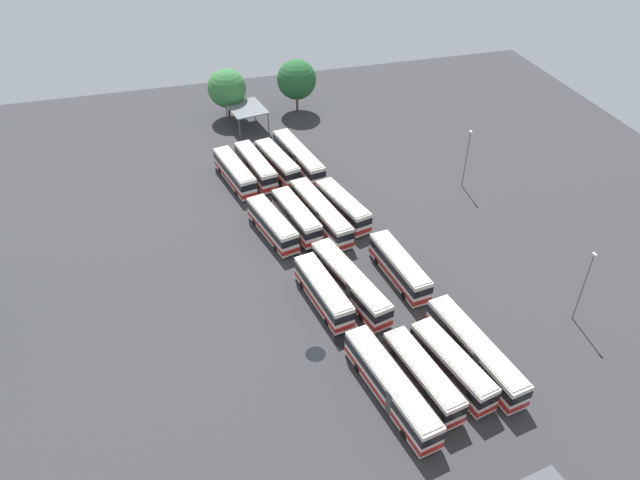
# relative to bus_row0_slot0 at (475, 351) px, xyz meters

# --- Properties ---
(ground_plane) EXTENTS (125.73, 125.73, 0.00)m
(ground_plane) POSITION_rel_bus_row0_slot0_xyz_m (21.80, 9.13, -1.89)
(ground_plane) COLOR #333335
(bus_row0_slot0) EXTENTS (15.00, 4.90, 3.58)m
(bus_row0_slot0) POSITION_rel_bus_row0_slot0_xyz_m (0.00, 0.00, 0.00)
(bus_row0_slot0) COLOR silver
(bus_row0_slot0) RESTS_ON ground_plane
(bus_row0_slot1) EXTENTS (11.77, 5.01, 3.58)m
(bus_row0_slot1) POSITION_rel_bus_row0_slot0_xyz_m (-1.12, 3.26, -0.00)
(bus_row0_slot1) COLOR silver
(bus_row0_slot1) RESTS_ON ground_plane
(bus_row0_slot2) EXTENTS (11.72, 4.59, 3.58)m
(bus_row0_slot2) POSITION_rel_bus_row0_slot0_xyz_m (-1.62, 6.82, -0.00)
(bus_row0_slot2) COLOR silver
(bus_row0_slot2) RESTS_ON ground_plane
(bus_row0_slot3) EXTENTS (15.00, 5.23, 3.58)m
(bus_row0_slot3) POSITION_rel_bus_row0_slot0_xyz_m (-2.03, 10.37, 0.00)
(bus_row0_slot3) COLOR silver
(bus_row0_slot3) RESTS_ON ground_plane
(bus_row1_slot0) EXTENTS (11.89, 4.00, 3.58)m
(bus_row1_slot0) POSITION_rel_bus_row0_slot0_xyz_m (15.26, 2.56, -0.00)
(bus_row1_slot0) COLOR silver
(bus_row1_slot0) RESTS_ON ground_plane
(bus_row1_slot2) EXTENTS (14.97, 5.93, 3.58)m
(bus_row1_slot2) POSITION_rel_bus_row0_slot0_xyz_m (14.08, 9.40, 0.00)
(bus_row1_slot2) COLOR silver
(bus_row1_slot2) RESTS_ON ground_plane
(bus_row1_slot3) EXTENTS (11.66, 4.41, 3.58)m
(bus_row1_slot3) POSITION_rel_bus_row0_slot0_xyz_m (13.47, 12.94, -0.00)
(bus_row1_slot3) COLOR silver
(bus_row1_slot3) RESTS_ON ground_plane
(bus_row2_slot0) EXTENTS (11.56, 5.21, 3.58)m
(bus_row2_slot0) POSITION_rel_bus_row0_slot0_xyz_m (30.14, 5.25, -0.00)
(bus_row2_slot0) COLOR silver
(bus_row2_slot0) RESTS_ON ground_plane
(bus_row2_slot1) EXTENTS (15.00, 5.35, 3.58)m
(bus_row2_slot1) POSITION_rel_bus_row0_slot0_xyz_m (29.38, 8.72, 0.00)
(bus_row2_slot1) COLOR silver
(bus_row2_slot1) RESTS_ON ground_plane
(bus_row2_slot2) EXTENTS (11.55, 4.68, 3.58)m
(bus_row2_slot2) POSITION_rel_bus_row0_slot0_xyz_m (29.46, 12.22, -0.00)
(bus_row2_slot2) COLOR silver
(bus_row2_slot2) RESTS_ON ground_plane
(bus_row2_slot3) EXTENTS (11.44, 5.11, 3.58)m
(bus_row2_slot3) POSITION_rel_bus_row0_slot0_xyz_m (28.50, 15.85, -0.00)
(bus_row2_slot3) COLOR silver
(bus_row2_slot3) RESTS_ON ground_plane
(bus_row3_slot0) EXTENTS (15.00, 5.21, 3.58)m
(bus_row3_slot0) POSITION_rel_bus_row0_slot0_xyz_m (45.59, 7.83, 0.00)
(bus_row3_slot0) COLOR silver
(bus_row3_slot0) RESTS_ON ground_plane
(bus_row3_slot1) EXTENTS (11.76, 5.07, 3.58)m
(bus_row3_slot1) POSITION_rel_bus_row0_slot0_xyz_m (44.79, 11.48, -0.00)
(bus_row3_slot1) COLOR silver
(bus_row3_slot1) RESTS_ON ground_plane
(bus_row3_slot2) EXTENTS (12.36, 4.72, 3.58)m
(bus_row3_slot2) POSITION_rel_bus_row0_slot0_xyz_m (44.67, 15.02, -0.00)
(bus_row3_slot2) COLOR silver
(bus_row3_slot2) RESTS_ON ground_plane
(bus_row3_slot3) EXTENTS (12.24, 4.97, 3.58)m
(bus_row3_slot3) POSITION_rel_bus_row0_slot0_xyz_m (43.73, 18.48, -0.00)
(bus_row3_slot3) COLOR silver
(bus_row3_slot3) RESTS_ON ground_plane
(maintenance_shelter) EXTENTS (8.54, 7.24, 3.73)m
(maintenance_shelter) POSITION_rel_bus_row0_slot0_xyz_m (62.38, 13.14, 1.63)
(maintenance_shelter) COLOR slate
(maintenance_shelter) RESTS_ON ground_plane
(lamp_post_by_building) EXTENTS (0.56, 0.28, 9.41)m
(lamp_post_by_building) POSITION_rel_bus_row0_slot0_xyz_m (33.16, -15.20, 3.24)
(lamp_post_by_building) COLOR slate
(lamp_post_by_building) RESTS_ON ground_plane
(lamp_post_near_entrance) EXTENTS (0.56, 0.28, 9.67)m
(lamp_post_near_entrance) POSITION_rel_bus_row0_slot0_xyz_m (3.04, -14.43, 3.37)
(lamp_post_near_entrance) COLOR slate
(lamp_post_near_entrance) RESTS_ON ground_plane
(tree_northwest) EXTENTS (7.29, 7.29, 9.90)m
(tree_northwest) POSITION_rel_bus_row0_slot0_xyz_m (66.28, 2.83, 4.36)
(tree_northwest) COLOR brown
(tree_northwest) RESTS_ON ground_plane
(tree_south_edge) EXTENTS (7.00, 7.00, 9.24)m
(tree_south_edge) POSITION_rel_bus_row0_slot0_xyz_m (67.12, 15.70, 3.84)
(tree_south_edge) COLOR brown
(tree_south_edge) RESTS_ON ground_plane
(puddle_near_shelter) EXTENTS (2.27, 2.27, 0.01)m
(puddle_near_shelter) POSITION_rel_bus_row0_slot0_xyz_m (5.89, 16.02, -1.89)
(puddle_near_shelter) COLOR black
(puddle_near_shelter) RESTS_ON ground_plane
(puddle_back_corner) EXTENTS (2.79, 2.79, 0.01)m
(puddle_back_corner) POSITION_rel_bus_row0_slot0_xyz_m (6.95, 12.14, -1.89)
(puddle_back_corner) COLOR black
(puddle_back_corner) RESTS_ON ground_plane
(puddle_between_rows) EXTENTS (3.65, 3.65, 0.01)m
(puddle_between_rows) POSITION_rel_bus_row0_slot0_xyz_m (23.06, 12.33, -1.89)
(puddle_between_rows) COLOR black
(puddle_between_rows) RESTS_ON ground_plane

